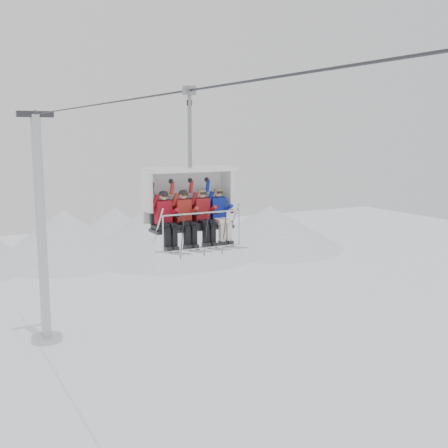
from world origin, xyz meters
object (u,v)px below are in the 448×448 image
chairlift_carrier (188,196)px  skier_far_right (220,214)px  skier_center_left (185,216)px  skier_center_right (203,215)px  lift_tower_right (42,246)px  skier_far_left (165,218)px

chairlift_carrier → skier_far_right: 0.93m
chairlift_carrier → skier_center_left: (-0.25, -0.30, -0.46)m
chairlift_carrier → skier_far_right: bearing=-22.2°
skier_far_right → skier_center_right: bearing=180.0°
lift_tower_right → skier_center_right: size_ratio=7.99×
skier_far_right → lift_tower_right: bearing=92.1°
skier_center_left → skier_center_right: 0.52m
skier_center_left → skier_far_left: bearing=180.0°
skier_far_left → skier_center_right: (1.05, 0.00, 0.00)m
skier_center_left → skier_far_right: bearing=0.0°
skier_center_left → skier_far_right: size_ratio=1.00×
skier_center_left → lift_tower_right: bearing=89.3°
lift_tower_right → skier_center_right: 20.87m
chairlift_carrier → skier_center_right: 0.62m
lift_tower_right → skier_center_right: bearing=-89.2°
lift_tower_right → skier_far_right: size_ratio=7.99×
chairlift_carrier → skier_center_right: size_ratio=2.36×
chairlift_carrier → skier_far_right: chairlift_carrier is taller
skier_center_left → skier_far_right: 0.99m
chairlift_carrier → skier_center_right: bearing=-47.7°
chairlift_carrier → skier_far_left: size_ratio=2.36×
lift_tower_right → skier_center_right: lift_tower_right is taller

